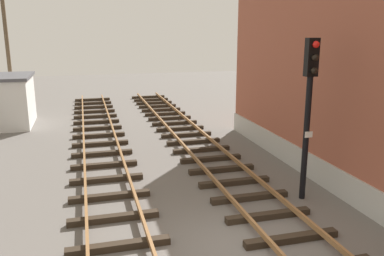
{
  "coord_description": "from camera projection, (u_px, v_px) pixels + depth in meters",
  "views": [
    {
      "loc": [
        -3.4,
        -8.05,
        5.15
      ],
      "look_at": [
        0.72,
        7.11,
        1.27
      ],
      "focal_mm": 37.52,
      "sensor_mm": 36.0,
      "label": 1
    }
  ],
  "objects": [
    {
      "name": "ground_plane",
      "position": [
        241.0,
        249.0,
        9.64
      ],
      "size": [
        80.0,
        80.0,
        0.0
      ],
      "primitive_type": "plane",
      "color": "#605B56"
    },
    {
      "name": "signal_mast",
      "position": [
        309.0,
        100.0,
        11.82
      ],
      "size": [
        0.36,
        0.4,
        4.92
      ],
      "color": "black",
      "rests_on": "ground"
    },
    {
      "name": "utility_pole_far",
      "position": [
        7.0,
        42.0,
        24.84
      ],
      "size": [
        1.8,
        0.24,
        8.36
      ],
      "color": "brown",
      "rests_on": "ground"
    },
    {
      "name": "control_hut",
      "position": [
        4.0,
        101.0,
        21.72
      ],
      "size": [
        3.0,
        3.8,
        2.76
      ],
      "color": "silver",
      "rests_on": "ground"
    },
    {
      "name": "track_near_building",
      "position": [
        291.0,
        237.0,
        9.96
      ],
      "size": [
        2.5,
        45.81,
        0.32
      ],
      "color": "#2D2319",
      "rests_on": "ground"
    }
  ]
}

